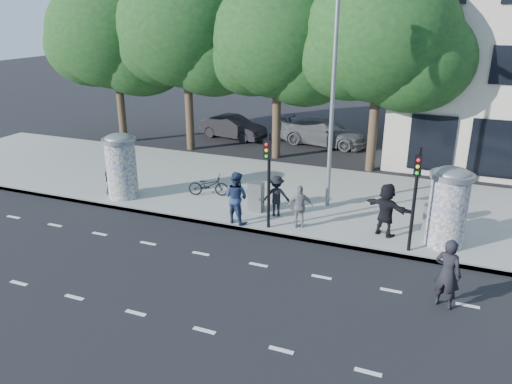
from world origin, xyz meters
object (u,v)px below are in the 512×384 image
at_px(ped_c, 236,197).
at_px(cabinet_left, 256,197).
at_px(ad_column_left, 121,164).
at_px(ped_d, 276,196).
at_px(ped_f, 386,210).
at_px(ped_a, 113,176).
at_px(man_road, 447,274).
at_px(bicycle, 208,185).
at_px(ped_e, 300,207).
at_px(ad_column_right, 448,205).
at_px(traffic_pole_near, 268,172).
at_px(traffic_pole_far, 415,190).
at_px(cabinet_right, 431,220).
at_px(car_mid, 233,127).
at_px(car_right, 324,132).
at_px(street_lamp, 333,86).

relative_size(ped_c, cabinet_left, 1.68).
relative_size(ad_column_left, ped_c, 1.39).
xyz_separation_m(ped_d, ped_f, (4.01, -0.23, 0.15)).
height_order(ad_column_left, ped_a, ad_column_left).
distance_m(man_road, bicycle, 10.55).
distance_m(ped_e, man_road, 5.87).
xyz_separation_m(ad_column_left, bicycle, (3.18, 1.42, -0.95)).
relative_size(ad_column_right, traffic_pole_near, 0.78).
height_order(ad_column_right, cabinet_left, ad_column_right).
relative_size(ad_column_right, ped_c, 1.39).
xyz_separation_m(ad_column_left, ped_a, (-0.44, -0.04, -0.54)).
bearing_deg(man_road, traffic_pole_far, -45.46).
distance_m(traffic_pole_far, cabinet_left, 6.12).
relative_size(traffic_pole_far, ped_e, 2.18).
relative_size(ped_d, cabinet_right, 1.46).
height_order(traffic_pole_far, ped_c, traffic_pole_far).
xyz_separation_m(ped_a, cabinet_right, (12.36, 0.90, -0.32)).
bearing_deg(ped_e, ped_d, -56.09).
xyz_separation_m(traffic_pole_near, ped_f, (3.89, 0.95, -1.15)).
distance_m(traffic_pole_near, ped_e, 1.72).
relative_size(ped_f, bicycle, 1.11).
height_order(ad_column_left, cabinet_left, ad_column_left).
bearing_deg(car_mid, bicycle, -149.90).
relative_size(ped_d, bicycle, 0.93).
xyz_separation_m(ped_e, cabinet_left, (-1.99, 0.84, -0.21)).
distance_m(traffic_pole_far, ped_f, 1.75).
bearing_deg(ped_d, traffic_pole_far, 147.79).
height_order(traffic_pole_near, ped_d, traffic_pole_near).
relative_size(traffic_pole_far, ped_c, 1.78).
distance_m(traffic_pole_far, car_right, 13.91).
relative_size(ad_column_right, ped_e, 1.70).
relative_size(ped_e, cabinet_left, 1.37).
xyz_separation_m(street_lamp, car_right, (-2.66, 9.59, -4.06)).
distance_m(ad_column_right, cabinet_right, 1.18).
distance_m(ped_c, car_mid, 13.02).
bearing_deg(street_lamp, cabinet_right, -18.01).
distance_m(ad_column_left, ped_c, 5.42).
relative_size(traffic_pole_near, man_road, 1.75).
xyz_separation_m(traffic_pole_near, car_mid, (-6.73, 11.85, -1.54)).
distance_m(ad_column_left, cabinet_right, 11.98).
bearing_deg(ad_column_left, ad_column_right, 0.92).
bearing_deg(ad_column_left, ped_e, -1.71).
bearing_deg(street_lamp, traffic_pole_far, -39.88).
distance_m(ped_f, cabinet_right, 1.60).
relative_size(ad_column_right, car_mid, 0.64).
relative_size(traffic_pole_far, car_right, 0.67).
bearing_deg(ped_c, traffic_pole_near, -168.31).
bearing_deg(street_lamp, bicycle, -171.59).
xyz_separation_m(cabinet_right, car_mid, (-12.06, 10.29, 0.00)).
bearing_deg(ped_a, traffic_pole_far, 172.25).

